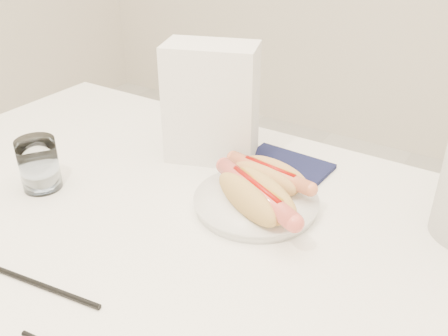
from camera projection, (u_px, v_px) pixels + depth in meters
The scene contains 8 objects.
table at pixel (167, 251), 0.83m from camera, with size 1.20×0.80×0.75m.
plate at pixel (256, 203), 0.83m from camera, with size 0.20×0.20×0.02m, color white.
hotdog_left at pixel (270, 176), 0.85m from camera, with size 0.17×0.08×0.04m.
hotdog_right at pixel (256, 196), 0.79m from camera, with size 0.19×0.14×0.05m.
water_glass at pixel (39, 164), 0.87m from camera, with size 0.07×0.07×0.09m, color silver.
chopstick_near at pixel (25, 279), 0.68m from camera, with size 0.01×0.01×0.25m, color black.
napkin_box at pixel (211, 103), 0.94m from camera, with size 0.17×0.09×0.23m, color white.
navy_napkin at pixel (278, 171), 0.93m from camera, with size 0.16×0.16×0.01m, color #111436.
Camera 1 is at (0.43, -0.50, 1.22)m, focal length 40.10 mm.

